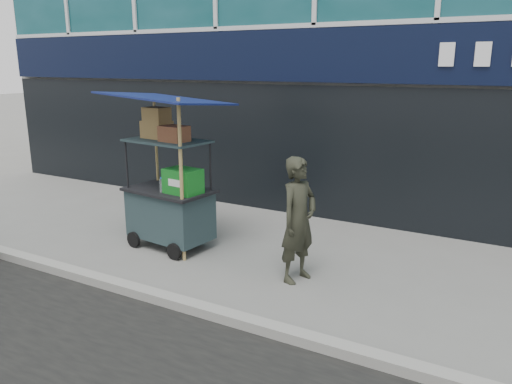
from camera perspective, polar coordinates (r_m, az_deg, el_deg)
The scene contains 4 objects.
ground at distance 6.26m, azimuth -8.48°, elevation -11.97°, with size 80.00×80.00×0.00m, color slate.
curb at distance 6.09m, azimuth -9.67°, elevation -12.17°, with size 80.00×0.18×0.12m, color gray.
vendor_cart at distance 7.69m, azimuth -9.81°, elevation -0.30°, with size 1.88×1.43×2.38m.
vendor_man at distance 6.43m, azimuth 4.88°, elevation -3.20°, with size 0.60×0.39×1.64m, color #27281D.
Camera 1 is at (3.49, -4.39, 2.77)m, focal length 35.00 mm.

